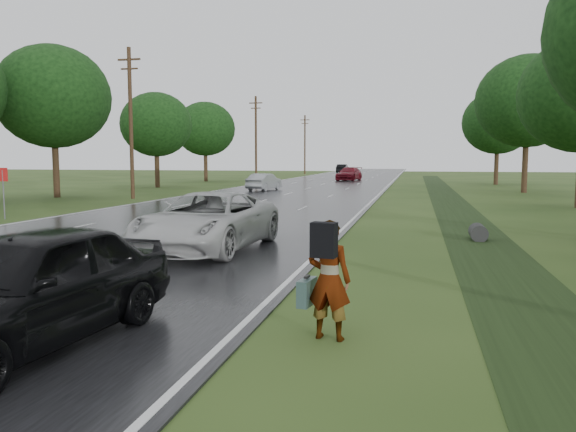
% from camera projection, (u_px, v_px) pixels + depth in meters
% --- Properties ---
extents(road, '(14.00, 180.00, 0.04)m').
position_uv_depth(road, '(318.00, 186.00, 55.23)').
color(road, black).
rests_on(road, ground).
extents(edge_stripe_east, '(0.12, 180.00, 0.01)m').
position_uv_depth(edge_stripe_east, '(387.00, 186.00, 53.73)').
color(edge_stripe_east, silver).
rests_on(edge_stripe_east, road).
extents(edge_stripe_west, '(0.12, 180.00, 0.01)m').
position_uv_depth(edge_stripe_west, '(252.00, 185.00, 56.72)').
color(edge_stripe_west, silver).
rests_on(edge_stripe_west, road).
extents(center_line, '(0.12, 180.00, 0.01)m').
position_uv_depth(center_line, '(318.00, 186.00, 55.23)').
color(center_line, silver).
rests_on(center_line, road).
extents(drainage_ditch, '(2.20, 120.00, 0.56)m').
position_uv_depth(drainage_ditch, '(459.00, 214.00, 27.19)').
color(drainage_ditch, black).
rests_on(drainage_ditch, ground).
extents(road_sign, '(0.50, 0.06, 2.30)m').
position_uv_depth(road_sign, '(3.00, 183.00, 24.95)').
color(road_sign, slate).
rests_on(road_sign, ground).
extents(utility_pole_mid, '(1.60, 0.26, 10.00)m').
position_uv_depth(utility_pole_mid, '(131.00, 121.00, 37.34)').
color(utility_pole_mid, '#3C2618').
rests_on(utility_pole_mid, ground).
extents(utility_pole_far, '(1.60, 0.26, 10.00)m').
position_uv_depth(utility_pole_far, '(256.00, 137.00, 66.44)').
color(utility_pole_far, '#3C2618').
rests_on(utility_pole_far, ground).
extents(utility_pole_distant, '(1.60, 0.26, 10.00)m').
position_uv_depth(utility_pole_distant, '(305.00, 144.00, 95.53)').
color(utility_pole_distant, '#3C2618').
rests_on(utility_pole_distant, ground).
extents(tree_east_d, '(8.00, 8.00, 10.76)m').
position_uv_depth(tree_east_d, '(528.00, 101.00, 43.77)').
color(tree_east_d, '#3C2618').
rests_on(tree_east_d, ground).
extents(tree_east_f, '(7.20, 7.20, 9.62)m').
position_uv_depth(tree_east_f, '(498.00, 122.00, 57.49)').
color(tree_east_f, '#3C2618').
rests_on(tree_east_f, ground).
extents(tree_west_c, '(7.80, 7.80, 10.43)m').
position_uv_depth(tree_west_c, '(53.00, 97.00, 38.45)').
color(tree_west_c, '#3C2618').
rests_on(tree_west_c, ground).
extents(tree_west_d, '(6.60, 6.60, 8.80)m').
position_uv_depth(tree_west_d, '(156.00, 125.00, 51.96)').
color(tree_west_d, '#3C2618').
rests_on(tree_west_d, ground).
extents(tree_west_f, '(7.00, 7.00, 9.29)m').
position_uv_depth(tree_west_f, '(205.00, 129.00, 65.64)').
color(tree_west_f, '#3C2618').
rests_on(tree_west_f, ground).
extents(pedestrian, '(0.85, 0.82, 1.82)m').
position_uv_depth(pedestrian, '(327.00, 278.00, 8.39)').
color(pedestrian, '#A5998C').
rests_on(pedestrian, ground).
extents(white_pickup, '(3.11, 6.20, 1.68)m').
position_uv_depth(white_pickup, '(208.00, 221.00, 16.52)').
color(white_pickup, silver).
rests_on(white_pickup, road).
extents(dark_sedan, '(2.54, 5.27, 1.73)m').
position_uv_depth(dark_sedan, '(27.00, 286.00, 7.99)').
color(dark_sedan, black).
rests_on(dark_sedan, road).
extents(silver_sedan, '(2.16, 4.47, 1.41)m').
position_uv_depth(silver_sedan, '(264.00, 182.00, 46.95)').
color(silver_sedan, '#93979C').
rests_on(silver_sedan, road).
extents(far_car_red, '(3.01, 5.80, 1.61)m').
position_uv_depth(far_car_red, '(349.00, 174.00, 68.00)').
color(far_car_red, maroon).
rests_on(far_car_red, road).
extents(far_car_dark, '(1.78, 4.88, 1.60)m').
position_uv_depth(far_car_dark, '(343.00, 169.00, 100.68)').
color(far_car_dark, black).
rests_on(far_car_dark, road).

